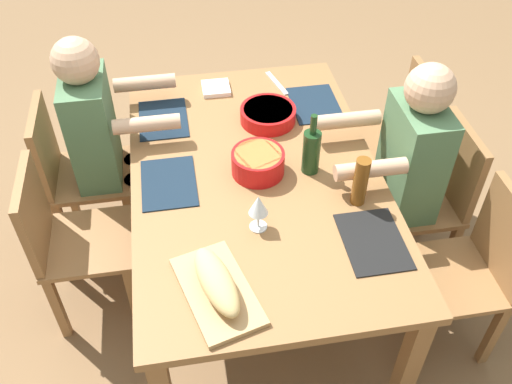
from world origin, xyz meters
TOP-DOWN VIEW (x-y plane):
  - ground_plane at (0.00, 0.00)m, footprint 8.00×8.00m
  - dining_table at (0.00, 0.00)m, footprint 1.68×1.07m
  - chair_near_center at (0.00, -0.86)m, footprint 0.40×0.40m
  - diner_near_center at (0.00, -0.67)m, footprint 0.41×0.53m
  - chair_near_right at (0.46, -0.86)m, footprint 0.40×0.40m
  - chair_far_center at (0.00, 0.86)m, footprint 0.40×0.40m
  - chair_near_left at (-0.46, -0.86)m, footprint 0.40×0.40m
  - chair_far_right at (0.46, 0.86)m, footprint 0.40×0.40m
  - diner_far_right at (0.46, 0.67)m, footprint 0.41×0.53m
  - serving_bowl_fruit at (0.01, -0.01)m, footprint 0.23×0.23m
  - serving_bowl_pasta at (0.37, -0.12)m, footprint 0.27×0.27m
  - cutting_board at (-0.60, 0.24)m, footprint 0.44×0.32m
  - bread_loaf at (-0.60, 0.24)m, footprint 0.34×0.19m
  - wine_bottle at (-0.02, -0.23)m, footprint 0.08×0.08m
  - beer_bottle at (-0.24, -0.38)m, footprint 0.06×0.06m
  - wine_glass at (-0.31, 0.04)m, footprint 0.08×0.08m
  - placemat_near_right at (0.46, -0.38)m, footprint 0.32×0.23m
  - placemat_far_center at (0.00, 0.38)m, footprint 0.32×0.23m
  - placemat_near_left at (-0.46, -0.38)m, footprint 0.32×0.23m
  - placemat_far_right at (0.46, 0.38)m, footprint 0.32×0.23m
  - carving_knife at (0.68, -0.23)m, footprint 0.23×0.08m
  - napkin_stack at (0.67, 0.09)m, footprint 0.14×0.14m

SIDE VIEW (x-z plane):
  - ground_plane at x=0.00m, z-range 0.00..0.00m
  - chair_near_center at x=0.00m, z-range 0.06..0.91m
  - chair_near_right at x=0.46m, z-range 0.06..0.91m
  - chair_far_center at x=0.00m, z-range 0.06..0.91m
  - chair_near_left at x=-0.46m, z-range 0.06..0.91m
  - chair_far_right at x=0.46m, z-range 0.06..0.91m
  - dining_table at x=0.00m, z-range 0.29..1.03m
  - diner_near_center at x=0.00m, z-range 0.10..1.30m
  - diner_far_right at x=0.46m, z-range 0.10..1.30m
  - placemat_near_right at x=0.46m, z-range 0.74..0.75m
  - placemat_far_center at x=0.00m, z-range 0.74..0.75m
  - placemat_near_left at x=-0.46m, z-range 0.74..0.75m
  - placemat_far_right at x=0.46m, z-range 0.74..0.75m
  - carving_knife at x=0.68m, z-range 0.74..0.75m
  - cutting_board at x=-0.60m, z-range 0.74..0.76m
  - napkin_stack at x=0.67m, z-range 0.74..0.76m
  - serving_bowl_pasta at x=0.37m, z-range 0.74..0.82m
  - serving_bowl_fruit at x=0.01m, z-range 0.75..0.85m
  - bread_loaf at x=-0.60m, z-range 0.76..0.85m
  - wine_bottle at x=-0.02m, z-range 0.70..0.99m
  - beer_bottle at x=-0.24m, z-range 0.74..0.96m
  - wine_glass at x=-0.31m, z-range 0.77..0.94m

